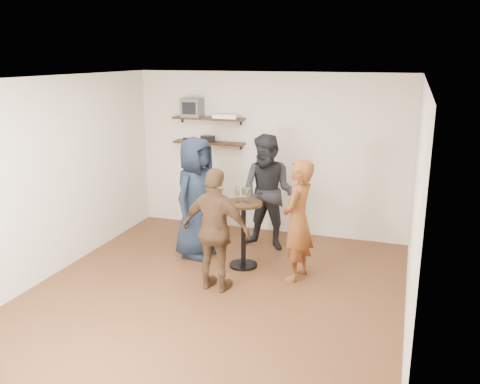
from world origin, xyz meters
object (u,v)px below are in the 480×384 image
(person_plaid, at_px, (298,221))
(person_navy, at_px, (196,197))
(crt_monitor, at_px, (193,107))
(radio, at_px, (208,139))
(drinks_table, at_px, (244,225))
(person_dark, at_px, (268,193))
(side_table, at_px, (206,205))
(person_brown, at_px, (216,231))
(dvd_deck, at_px, (226,116))

(person_plaid, bearing_deg, person_navy, -91.39)
(crt_monitor, xyz_separation_m, radio, (0.26, 0.00, -0.50))
(crt_monitor, bearing_deg, drinks_table, -46.81)
(person_dark, bearing_deg, side_table, 172.21)
(drinks_table, bearing_deg, crt_monitor, 133.19)
(crt_monitor, distance_m, person_brown, 2.85)
(dvd_deck, relative_size, person_brown, 0.26)
(person_plaid, distance_m, person_brown, 1.09)
(person_brown, bearing_deg, radio, -58.96)
(dvd_deck, relative_size, person_dark, 0.23)
(crt_monitor, xyz_separation_m, person_navy, (0.59, -1.26, -1.14))
(radio, bearing_deg, side_table, -75.14)
(radio, bearing_deg, drinks_table, -52.73)
(side_table, bearing_deg, crt_monitor, 137.18)
(person_navy, bearing_deg, side_table, 27.83)
(dvd_deck, relative_size, drinks_table, 0.43)
(dvd_deck, bearing_deg, radio, 180.00)
(crt_monitor, bearing_deg, person_plaid, -36.68)
(radio, relative_size, side_table, 0.37)
(crt_monitor, relative_size, person_plaid, 0.20)
(radio, distance_m, person_plaid, 2.57)
(crt_monitor, height_order, person_navy, crt_monitor)
(dvd_deck, bearing_deg, crt_monitor, 180.00)
(person_plaid, distance_m, person_dark, 1.14)
(person_dark, relative_size, person_navy, 0.99)
(crt_monitor, bearing_deg, person_dark, -24.09)
(drinks_table, bearing_deg, radio, 127.27)
(radio, xyz_separation_m, person_dark, (1.23, -0.66, -0.65))
(radio, distance_m, drinks_table, 2.04)
(radio, height_order, drinks_table, radio)
(side_table, xyz_separation_m, person_dark, (1.14, -0.35, 0.40))
(dvd_deck, height_order, side_table, dvd_deck)
(side_table, distance_m, person_plaid, 2.23)
(dvd_deck, relative_size, side_table, 0.68)
(person_navy, bearing_deg, dvd_deck, 13.14)
(crt_monitor, height_order, side_table, crt_monitor)
(dvd_deck, bearing_deg, side_table, -128.29)
(drinks_table, relative_size, person_plaid, 0.58)
(drinks_table, distance_m, person_plaid, 0.82)
(radio, bearing_deg, dvd_deck, 0.00)
(person_navy, xyz_separation_m, person_brown, (0.68, -0.97, -0.10))
(crt_monitor, height_order, radio, crt_monitor)
(side_table, bearing_deg, drinks_table, -48.03)
(crt_monitor, bearing_deg, person_navy, -65.13)
(person_brown, bearing_deg, drinks_table, -90.00)
(drinks_table, height_order, person_brown, person_brown)
(person_dark, xyz_separation_m, person_navy, (-0.90, -0.60, 0.01))
(crt_monitor, distance_m, person_navy, 1.80)
(dvd_deck, distance_m, person_dark, 1.52)
(side_table, relative_size, person_dark, 0.34)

